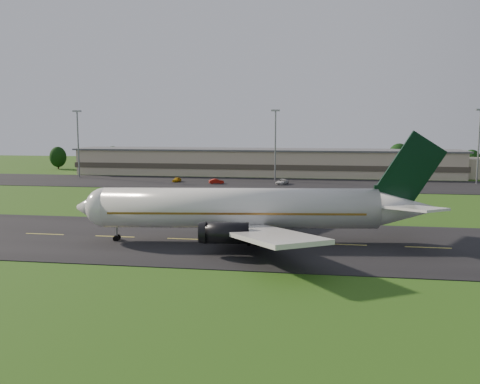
# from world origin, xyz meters

# --- Properties ---
(ground) EXTENTS (360.00, 360.00, 0.00)m
(ground) POSITION_xyz_m (0.00, 0.00, 0.00)
(ground) COLOR #2A4812
(ground) RESTS_ON ground
(taxiway) EXTENTS (220.00, 30.00, 0.10)m
(taxiway) POSITION_xyz_m (0.00, 0.00, 0.05)
(taxiway) COLOR black
(taxiway) RESTS_ON ground
(apron) EXTENTS (260.00, 30.00, 0.10)m
(apron) POSITION_xyz_m (0.00, 72.00, 0.05)
(apron) COLOR black
(apron) RESTS_ON ground
(airliner) EXTENTS (51.17, 41.84, 15.57)m
(airliner) POSITION_xyz_m (8.45, 0.11, 4.66)
(airliner) COLOR silver
(airliner) RESTS_ON ground
(terminal) EXTENTS (145.00, 16.00, 8.40)m
(terminal) POSITION_xyz_m (6.40, 96.18, 3.99)
(terminal) COLOR #B7A78C
(terminal) RESTS_ON ground
(light_mast_west) EXTENTS (2.40, 1.20, 20.35)m
(light_mast_west) POSITION_xyz_m (-55.00, 80.00, 12.74)
(light_mast_west) COLOR gray
(light_mast_west) RESTS_ON ground
(light_mast_centre) EXTENTS (2.40, 1.20, 20.35)m
(light_mast_centre) POSITION_xyz_m (5.00, 80.00, 12.74)
(light_mast_centre) COLOR gray
(light_mast_centre) RESTS_ON ground
(light_mast_east) EXTENTS (2.40, 1.20, 20.35)m
(light_mast_east) POSITION_xyz_m (60.00, 80.00, 12.74)
(light_mast_east) COLOR gray
(light_mast_east) RESTS_ON ground
(tree_line) EXTENTS (199.29, 9.31, 10.27)m
(tree_line) POSITION_xyz_m (44.06, 106.15, 5.00)
(tree_line) COLOR black
(tree_line) RESTS_ON ground
(service_vehicle_a) EXTENTS (2.01, 3.90, 1.27)m
(service_vehicle_a) POSITION_xyz_m (-21.98, 72.08, 0.73)
(service_vehicle_a) COLOR #C8940B
(service_vehicle_a) RESTS_ON apron
(service_vehicle_b) EXTENTS (4.27, 2.71, 1.33)m
(service_vehicle_b) POSITION_xyz_m (-10.05, 69.33, 0.76)
(service_vehicle_b) COLOR #97120A
(service_vehicle_b) RESTS_ON apron
(service_vehicle_c) EXTENTS (3.52, 5.47, 1.40)m
(service_vehicle_c) POSITION_xyz_m (7.78, 70.80, 0.80)
(service_vehicle_c) COLOR silver
(service_vehicle_c) RESTS_ON apron
(service_vehicle_d) EXTENTS (4.31, 2.48, 1.18)m
(service_vehicle_d) POSITION_xyz_m (37.59, 74.51, 0.69)
(service_vehicle_d) COLOR gold
(service_vehicle_d) RESTS_ON apron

